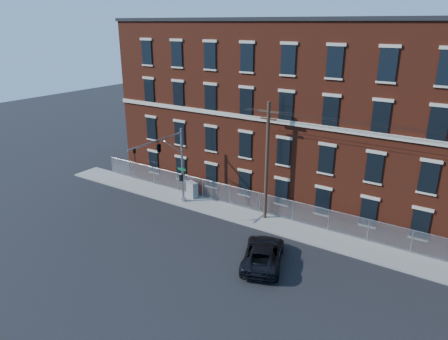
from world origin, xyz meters
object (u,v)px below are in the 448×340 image
utility_pole_near (267,160)px  pickup_truck (263,253)px  traffic_signal_mast (165,154)px  utility_cabinet (192,189)px

utility_pole_near → pickup_truck: size_ratio=1.78×
traffic_signal_mast → utility_pole_near: (8.00, 3.42, -0.05)m
pickup_truck → utility_cabinet: utility_cabinet is taller
pickup_truck → utility_cabinet: bearing=-51.0°
utility_cabinet → utility_pole_near: bearing=17.8°
utility_pole_near → utility_cabinet: (-7.93, 0.16, -4.47)m
traffic_signal_mast → utility_pole_near: size_ratio=0.70×
traffic_signal_mast → utility_cabinet: (0.07, 3.58, -4.52)m
pickup_truck → utility_cabinet: 12.78m
traffic_signal_mast → utility_pole_near: utility_pole_near is taller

